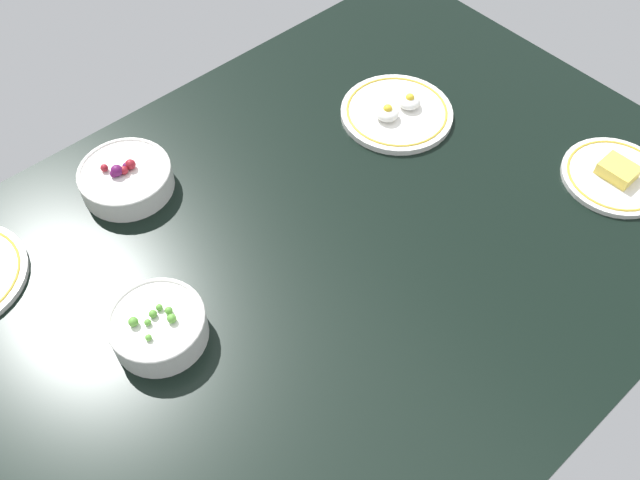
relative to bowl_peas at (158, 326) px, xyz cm
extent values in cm
cube|color=black|center=(-30.70, 3.65, -4.94)|extent=(148.25, 103.12, 4.00)
cylinder|color=white|center=(0.00, 0.00, -0.39)|extent=(15.17, 15.17, 5.11)
torus|color=white|center=(0.00, 0.00, 2.17)|extent=(15.37, 15.37, 0.80)
sphere|color=#599E38|center=(-1.76, 2.00, 2.92)|extent=(1.49, 1.49, 1.49)
sphere|color=#599E38|center=(-0.09, -0.69, 2.83)|extent=(1.31, 1.31, 1.31)
sphere|color=#599E38|center=(1.33, -0.01, 2.72)|extent=(1.09, 1.09, 1.09)
sphere|color=#599E38|center=(-2.24, 0.43, 2.81)|extent=(1.28, 1.28, 1.28)
sphere|color=#599E38|center=(-1.49, -1.08, 2.73)|extent=(1.11, 1.11, 1.11)
sphere|color=#599E38|center=(2.96, -1.40, 2.97)|extent=(1.60, 1.60, 1.60)
sphere|color=#599E38|center=(2.68, 2.30, 2.70)|extent=(1.07, 1.07, 1.07)
cylinder|color=white|center=(-13.15, -30.62, -0.70)|extent=(17.07, 17.07, 4.47)
torus|color=white|center=(-13.15, -30.62, 1.53)|extent=(17.19, 17.19, 0.80)
sphere|color=#59144C|center=(-13.92, -30.68, 2.25)|extent=(1.44, 1.44, 1.44)
sphere|color=#59144C|center=(-11.93, -30.55, 2.63)|extent=(2.19, 2.19, 2.19)
sphere|color=maroon|center=(-14.64, -30.33, 2.50)|extent=(1.94, 1.94, 1.94)
sphere|color=maroon|center=(-13.04, -30.02, 2.33)|extent=(1.59, 1.59, 1.59)
sphere|color=#59144C|center=(-11.23, -30.58, 2.26)|extent=(1.45, 1.45, 1.45)
sphere|color=maroon|center=(-10.70, -33.00, 2.25)|extent=(1.44, 1.44, 1.44)
cylinder|color=white|center=(-64.76, -11.02, -2.30)|extent=(22.92, 22.92, 1.28)
torus|color=gold|center=(-64.76, -11.02, -1.66)|extent=(20.67, 20.67, 0.50)
ellipsoid|color=white|center=(-67.54, -10.35, -0.44)|extent=(4.43, 4.43, 2.44)
sphere|color=yellow|center=(-67.54, -10.35, 0.66)|extent=(1.77, 1.77, 1.77)
ellipsoid|color=white|center=(-61.75, -10.91, -0.38)|extent=(4.65, 4.65, 2.55)
sphere|color=yellow|center=(-61.75, -10.91, 0.77)|extent=(1.86, 1.86, 1.86)
cylinder|color=white|center=(-83.24, 28.72, -2.44)|extent=(20.06, 20.06, 1.01)
torus|color=gold|center=(-83.24, 28.72, -1.93)|extent=(18.15, 18.15, 0.50)
cube|color=#F2D14C|center=(-83.24, 28.72, -0.70)|extent=(5.53, 6.74, 2.46)
camera|label=1|loc=(16.97, 57.19, 93.72)|focal=38.49mm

